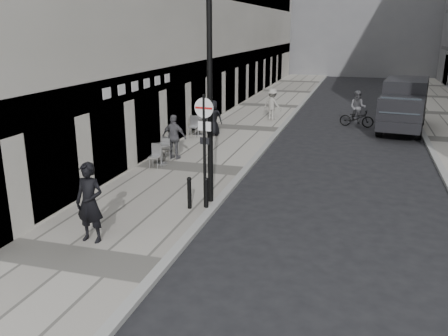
# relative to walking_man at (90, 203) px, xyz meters

# --- Properties ---
(sidewalk) EXTENTS (4.00, 60.00, 0.12)m
(sidewalk) POSITION_rel_walking_man_xyz_m (0.13, 14.35, -1.05)
(sidewalk) COLOR #A19D92
(sidewalk) RESTS_ON ground
(walking_man) EXTENTS (0.74, 0.50, 1.98)m
(walking_man) POSITION_rel_walking_man_xyz_m (0.00, 0.00, 0.00)
(walking_man) COLOR black
(walking_man) RESTS_ON sidewalk
(sign_post) EXTENTS (0.56, 0.13, 3.28)m
(sign_post) POSITION_rel_walking_man_xyz_m (1.93, 2.92, 1.11)
(sign_post) COLOR black
(sign_post) RESTS_ON sidewalk
(lamppost) EXTENTS (0.27, 0.27, 6.11)m
(lamppost) POSITION_rel_walking_man_xyz_m (1.93, 3.45, 2.41)
(lamppost) COLOR black
(lamppost) RESTS_ON sidewalk
(bollard_near) EXTENTS (0.12, 0.12, 0.88)m
(bollard_near) POSITION_rel_walking_man_xyz_m (1.53, 2.70, -0.55)
(bollard_near) COLOR black
(bollard_near) RESTS_ON sidewalk
(bollard_far) EXTENTS (0.11, 0.11, 0.85)m
(bollard_far) POSITION_rel_walking_man_xyz_m (1.98, 2.90, -0.57)
(bollard_far) COLOR black
(bollard_far) RESTS_ON sidewalk
(panel_van) EXTENTS (2.75, 5.73, 2.59)m
(panel_van) POSITION_rel_walking_man_xyz_m (8.16, 16.45, 0.35)
(panel_van) COLOR black
(panel_van) RESTS_ON ground
(cyclist) EXTENTS (1.88, 0.92, 1.94)m
(cyclist) POSITION_rel_walking_man_xyz_m (5.88, 16.80, -0.35)
(cyclist) COLOR black
(cyclist) RESTS_ON ground
(pedestrian_a) EXTENTS (1.08, 0.55, 1.77)m
(pedestrian_a) POSITION_rel_walking_man_xyz_m (-0.90, 7.61, -0.11)
(pedestrian_a) COLOR #525156
(pedestrian_a) RESTS_ON sidewalk
(pedestrian_b) EXTENTS (1.31, 1.08, 1.76)m
(pedestrian_b) POSITION_rel_walking_man_xyz_m (1.26, 16.89, -0.11)
(pedestrian_b) COLOR #98958D
(pedestrian_b) RESTS_ON sidewalk
(pedestrian_c) EXTENTS (0.89, 0.65, 1.69)m
(pedestrian_c) POSITION_rel_walking_man_xyz_m (-0.72, 12.12, -0.14)
(pedestrian_c) COLOR black
(pedestrian_c) RESTS_ON sidewalk
(cafe_table_near) EXTENTS (0.79, 1.78, 1.02)m
(cafe_table_near) POSITION_rel_walking_man_xyz_m (-1.47, 12.05, -0.48)
(cafe_table_near) COLOR silver
(cafe_table_near) RESTS_ON sidewalk
(cafe_table_mid) EXTENTS (0.70, 1.58, 0.90)m
(cafe_table_mid) POSITION_rel_walking_man_xyz_m (-1.11, 6.79, -0.54)
(cafe_table_mid) COLOR silver
(cafe_table_mid) RESTS_ON sidewalk
(cafe_table_far) EXTENTS (0.62, 1.40, 0.80)m
(cafe_table_far) POSITION_rel_walking_man_xyz_m (-1.43, 8.30, -0.59)
(cafe_table_far) COLOR silver
(cafe_table_far) RESTS_ON sidewalk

